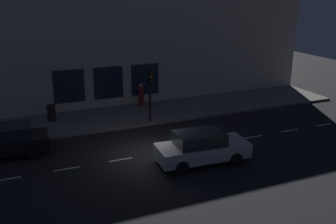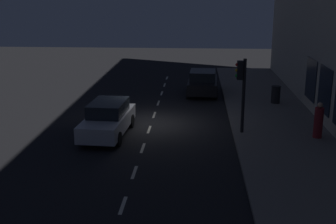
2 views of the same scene
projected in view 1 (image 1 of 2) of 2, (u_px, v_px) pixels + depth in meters
ground_plane at (151, 154)px, 18.94m from camera, size 60.00×60.00×0.00m
sidewalk at (118, 117)px, 24.40m from camera, size 4.50×32.00×0.15m
building_facade at (105, 44)px, 25.27m from camera, size 0.65×32.00×8.94m
lane_centre_line at (169, 151)px, 19.31m from camera, size 0.12×27.20×0.01m
traffic_light at (150, 86)px, 22.52m from camera, size 0.50×0.32×3.44m
parked_car_0 at (9, 141)px, 18.61m from camera, size 2.04×3.95×1.58m
parked_car_1 at (202, 147)px, 17.82m from camera, size 2.02×4.53×1.58m
pedestrian_0 at (141, 96)px, 26.20m from camera, size 0.55×0.55×1.62m
trash_bin at (51, 113)px, 23.28m from camera, size 0.54×0.54×1.01m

